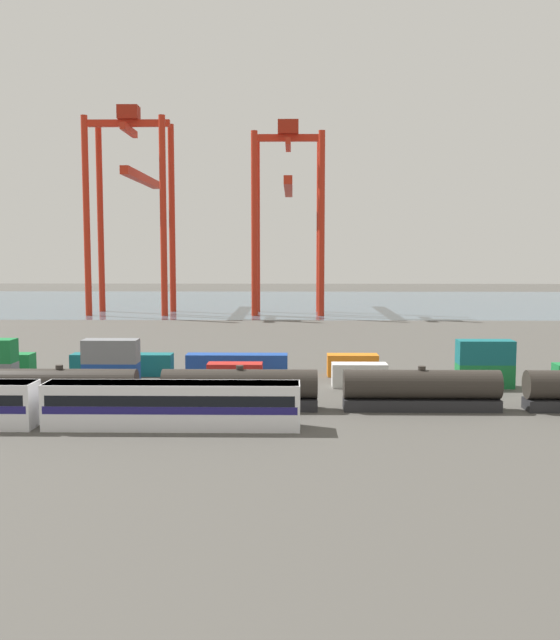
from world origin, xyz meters
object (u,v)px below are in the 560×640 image
object	(u,v)px
passenger_train	(40,403)
freight_tank_row	(240,389)
gantry_crane_central	(288,199)
gantry_crane_west	(133,191)
shipping_container_12	(237,365)

from	to	relation	value
passenger_train	freight_tank_row	size ratio (longest dim) A/B	0.53
freight_tank_row	gantry_crane_central	xyz separation A→B (m)	(3.85, 106.81, 25.33)
freight_tank_row	gantry_crane_west	size ratio (longest dim) A/B	1.70
shipping_container_12	gantry_crane_west	world-z (taller)	gantry_crane_west
shipping_container_12	freight_tank_row	bearing A→B (deg)	-84.70
gantry_crane_west	gantry_crane_central	world-z (taller)	gantry_crane_west
gantry_crane_central	passenger_train	bearing A→B (deg)	-100.01
passenger_train	gantry_crane_west	world-z (taller)	gantry_crane_west
gantry_crane_west	gantry_crane_central	bearing A→B (deg)	0.35
freight_tank_row	gantry_crane_west	world-z (taller)	gantry_crane_west
passenger_train	freight_tank_row	xyz separation A→B (m)	(16.29, 7.33, -0.21)
freight_tank_row	gantry_crane_central	world-z (taller)	gantry_crane_central
shipping_container_12	passenger_train	bearing A→B (deg)	-119.63
passenger_train	shipping_container_12	size ratio (longest dim) A/B	3.62
freight_tank_row	gantry_crane_west	distance (m)	115.02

